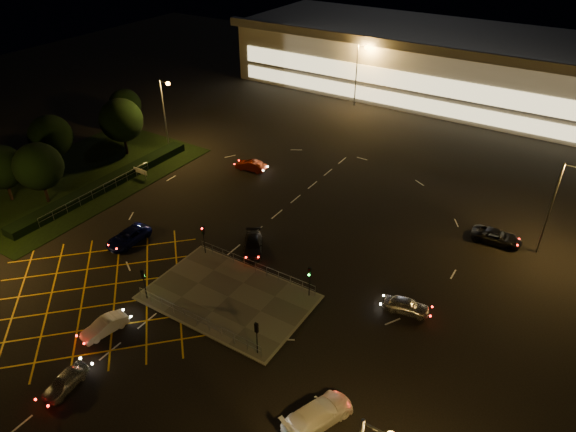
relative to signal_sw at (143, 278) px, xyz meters
The scene contains 25 objects.
ground 7.58m from the signal_sw, 56.28° to the left, with size 180.00×180.00×0.00m, color black.
pedestrian_island 7.57m from the signal_sw, 33.65° to the left, with size 14.00×9.00×0.12m, color #4C4944.
grass_verge 26.93m from the signal_sw, 153.45° to the left, with size 18.00×30.00×0.08m, color black.
hedge 22.55m from the signal_sw, 147.74° to the left, with size 2.00×26.00×1.00m, color black.
supermarket 68.13m from the signal_sw, 86.63° to the left, with size 72.00×26.50×10.50m.
streetlight_nw 31.24m from the signal_sw, 129.19° to the left, with size 1.78×0.56×10.03m.
streetlight_ne 38.75m from the signal_sw, 42.43° to the left, with size 1.78×0.56×10.03m.
streetlight_far_left 54.44m from the signal_sw, 95.88° to the left, with size 1.78×0.56×10.03m.
signal_sw is the anchor object (origin of this frame).
signal_se 12.00m from the signal_sw, ahead, with size 0.28×0.30×3.15m.
signal_nw 7.99m from the signal_sw, 90.00° to the left, with size 0.28×0.30×3.15m.
signal_ne 14.41m from the signal_sw, 33.65° to the left, with size 0.28×0.30×3.15m.
tree_a 26.38m from the signal_sw, behind, with size 5.04×5.04×6.86m.
tree_b 30.55m from the signal_sw, 156.81° to the left, with size 5.40×5.40×7.35m.
tree_c 31.34m from the signal_sw, 140.20° to the left, with size 5.76×5.76×7.84m.
tree_d 39.73m from the signal_sw, 139.09° to the left, with size 4.68×4.68×6.37m.
tree_e 22.92m from the signal_sw, 164.76° to the left, with size 5.40×5.40×7.35m.
car_near_silver 10.42m from the signal_sw, 78.62° to the right, with size 1.47×3.65×1.24m, color silver.
car_queue_white 5.05m from the signal_sw, 89.29° to the right, with size 1.34×3.84×1.27m, color silver.
car_left_blue 9.68m from the signal_sw, 146.24° to the left, with size 2.27×4.92×1.37m, color #0B1046.
car_far_dkgrey 11.73m from the signal_sw, 71.33° to the left, with size 1.84×4.53×1.31m, color black.
car_right_silver 22.80m from the signal_sw, 28.23° to the left, with size 1.59×3.94×1.34m, color #B2B4BA.
car_circ_red 26.16m from the signal_sw, 105.03° to the left, with size 1.41×4.05×1.33m, color maroon.
car_east_grey 35.12m from the signal_sw, 46.69° to the left, with size 2.28×4.95×1.38m, color black.
car_approach_white 19.22m from the signal_sw, ahead, with size 2.17×5.35×1.55m, color white.
Camera 1 is at (25.03, -28.52, 30.72)m, focal length 32.00 mm.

